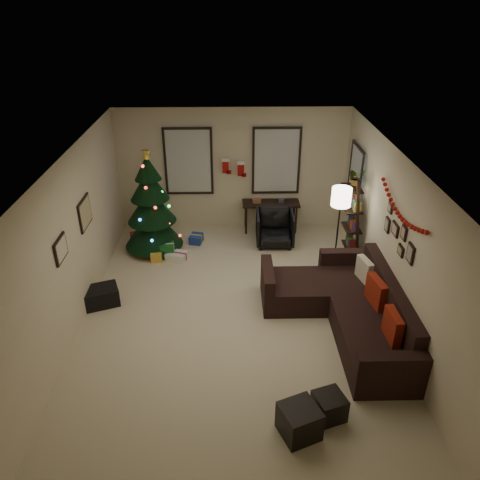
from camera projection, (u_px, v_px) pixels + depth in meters
The scene contains 29 objects.
floor at pixel (235, 318), 7.80m from camera, with size 7.00×7.00×0.00m, color beige.
ceiling at pixel (234, 163), 6.52m from camera, with size 7.00×7.00×0.00m, color white.
wall_back at pixel (233, 169), 10.24m from camera, with size 5.00×5.00×0.00m, color beige.
wall_front at pixel (239, 442), 4.08m from camera, with size 5.00×5.00×0.00m, color beige.
wall_left at pixel (70, 249), 7.11m from camera, with size 7.00×7.00×0.00m, color beige.
wall_right at pixel (396, 245), 7.21m from camera, with size 7.00×7.00×0.00m, color beige.
window_back_left at pixel (189, 161), 10.10m from camera, with size 1.05×0.06×1.50m.
window_back_right at pixel (276, 161), 10.14m from camera, with size 1.05×0.06×1.50m.
window_right_wall at pixel (356, 177), 9.38m from camera, with size 0.06×0.90×1.30m.
christmas_tree at pixel (151, 209), 9.44m from camera, with size 1.19×1.19×2.22m.
presents at pixel (166, 248), 9.68m from camera, with size 1.50×1.01×0.30m.
sofa at pixel (347, 308), 7.54m from camera, with size 2.02×2.93×0.90m.
pillow_red_a at pixel (392, 327), 6.57m from camera, with size 0.12×0.46×0.46m, color maroon.
pillow_red_b at pixel (376, 293), 7.31m from camera, with size 0.13×0.49×0.49m, color maroon.
pillow_cream at pixel (364, 270), 7.93m from camera, with size 0.12×0.41×0.41m, color beige.
ottoman_near at pixel (299, 421), 5.67m from camera, with size 0.44×0.44×0.42m, color black.
ottoman_far at pixel (329, 406), 5.92m from camera, with size 0.36×0.36×0.34m, color black.
desk at pixel (271, 206), 10.37m from camera, with size 1.26×0.45×0.68m.
desk_chair at pixel (275, 228), 9.90m from camera, with size 0.72×0.67×0.74m, color black.
bookshelf at pixel (353, 222), 8.97m from camera, with size 0.30×0.54×1.85m.
potted_plant at pixel (357, 175), 8.69m from camera, with size 0.41×0.35×0.45m, color #4C4C4C.
floor_lamp at pixel (341, 203), 8.48m from camera, with size 0.36×0.36×1.70m.
art_map at pixel (85, 213), 7.77m from camera, with size 0.04×0.60×0.50m.
art_abstract at pixel (61, 249), 6.65m from camera, with size 0.04×0.45×0.35m.
gallery at pixel (399, 235), 7.04m from camera, with size 0.03×1.25×0.54m.
garland at pixel (401, 209), 6.85m from camera, with size 0.08×1.90×0.30m, color #A5140C, non-canonical shape.
stocking_left at pixel (226, 165), 10.04m from camera, with size 0.20×0.05×0.36m.
stocking_right at pixel (241, 168), 10.10m from camera, with size 0.20×0.05×0.36m.
storage_bin at pixel (100, 296), 8.07m from camera, with size 0.63×0.42×0.32m, color black.
Camera 1 is at (-0.05, -6.25, 4.84)m, focal length 35.00 mm.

